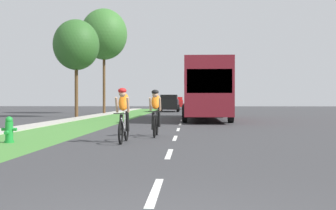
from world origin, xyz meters
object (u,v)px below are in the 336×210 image
(bus_maroon, at_px, (205,88))
(sedan_blue, at_px, (197,103))
(suv_black, at_px, (169,103))
(street_tree_far, at_px, (104,34))
(fire_hydrant_green, at_px, (9,130))
(cyclist_trailing, at_px, (156,113))
(cyclist_lead, at_px, (124,115))
(pickup_red, at_px, (176,103))
(street_tree_near, at_px, (76,45))

(bus_maroon, bearing_deg, sedan_blue, 89.69)
(suv_black, distance_m, street_tree_far, 10.92)
(fire_hydrant_green, height_order, suv_black, suv_black)
(cyclist_trailing, bearing_deg, street_tree_far, 105.54)
(suv_black, height_order, street_tree_far, street_tree_far)
(cyclist_lead, height_order, bus_maroon, bus_maroon)
(fire_hydrant_green, distance_m, sedan_blue, 55.89)
(cyclist_trailing, distance_m, sedan_blue, 53.28)
(cyclist_trailing, height_order, pickup_red, pickup_red)
(sedan_blue, height_order, street_tree_near, street_tree_near)
(suv_black, relative_size, sedan_blue, 1.09)
(bus_maroon, xyz_separation_m, street_tree_near, (-9.02, 2.89, 3.16))
(street_tree_near, relative_size, street_tree_far, 0.74)
(pickup_red, height_order, street_tree_near, street_tree_near)
(cyclist_trailing, bearing_deg, fire_hydrant_green, -150.57)
(fire_hydrant_green, xyz_separation_m, street_tree_near, (-2.83, 17.75, 4.77))
(fire_hydrant_green, distance_m, street_tree_far, 26.80)
(pickup_red, bearing_deg, fire_hydrant_green, -94.33)
(suv_black, relative_size, street_tree_near, 0.68)
(pickup_red, relative_size, street_tree_near, 0.73)
(cyclist_lead, height_order, street_tree_near, street_tree_near)
(sedan_blue, xyz_separation_m, street_tree_near, (-9.24, -37.77, 4.37))
(street_tree_near, bearing_deg, fire_hydrant_green, -80.94)
(sedan_blue, bearing_deg, fire_hydrant_green, -96.59)
(pickup_red, bearing_deg, bus_maroon, -84.62)
(street_tree_far, bearing_deg, suv_black, 51.99)
(cyclist_lead, bearing_deg, suv_black, 90.42)
(cyclist_trailing, bearing_deg, pickup_red, 90.92)
(cyclist_trailing, bearing_deg, suv_black, 91.87)
(pickup_red, xyz_separation_m, street_tree_near, (-6.21, -26.93, 4.31))
(street_tree_near, distance_m, street_tree_far, 8.32)
(bus_maroon, xyz_separation_m, pickup_red, (-2.81, 29.82, -1.15))
(sedan_blue, bearing_deg, bus_maroon, -90.31)
(bus_maroon, bearing_deg, suv_black, 99.85)
(cyclist_lead, height_order, street_tree_far, street_tree_far)
(sedan_blue, relative_size, street_tree_near, 0.62)
(cyclist_lead, bearing_deg, street_tree_far, 102.70)
(cyclist_lead, xyz_separation_m, sedan_blue, (3.12, 55.33, -0.04))
(cyclist_lead, bearing_deg, cyclist_trailing, 70.05)
(cyclist_lead, relative_size, pickup_red, 0.34)
(suv_black, xyz_separation_m, pickup_red, (0.32, 11.78, -0.12))
(cyclist_lead, relative_size, street_tree_near, 0.25)
(bus_maroon, height_order, street_tree_near, street_tree_near)
(bus_maroon, height_order, pickup_red, bus_maroon)
(cyclist_trailing, height_order, suv_black, suv_black)
(fire_hydrant_green, height_order, cyclist_trailing, cyclist_trailing)
(street_tree_far, bearing_deg, pickup_red, 72.74)
(cyclist_lead, height_order, cyclist_trailing, same)
(fire_hydrant_green, relative_size, street_tree_far, 0.08)
(street_tree_far, bearing_deg, sedan_blue, 73.33)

